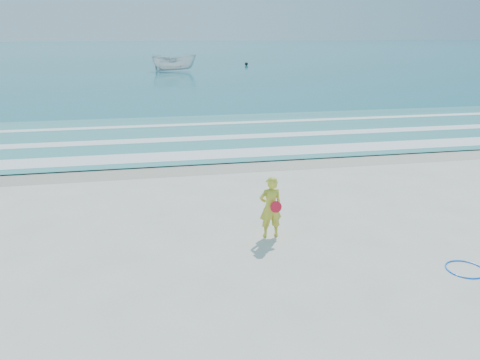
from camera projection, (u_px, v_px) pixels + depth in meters
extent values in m
plane|color=silver|center=(280.00, 297.00, 8.62)|extent=(400.00, 400.00, 0.00)
cube|color=#B2A893|center=(212.00, 165.00, 17.02)|extent=(400.00, 2.40, 0.00)
cube|color=#19727F|center=(154.00, 51.00, 106.65)|extent=(400.00, 190.00, 0.04)
cube|color=#59B7AD|center=(198.00, 135.00, 21.67)|extent=(400.00, 10.00, 0.01)
cube|color=white|center=(208.00, 155.00, 18.22)|extent=(400.00, 1.40, 0.01)
cube|color=white|center=(199.00, 138.00, 20.93)|extent=(400.00, 0.90, 0.01)
cube|color=white|center=(192.00, 124.00, 24.01)|extent=(400.00, 0.60, 0.01)
torus|color=#0E65FF|center=(465.00, 269.00, 9.58)|extent=(0.98, 0.98, 0.03)
imported|color=silver|center=(174.00, 62.00, 54.28)|extent=(5.47, 2.96, 2.00)
sphere|color=black|center=(246.00, 64.00, 63.09)|extent=(0.45, 0.45, 0.45)
imported|color=gold|center=(271.00, 207.00, 10.93)|extent=(0.55, 0.37, 1.49)
cylinder|color=red|center=(276.00, 207.00, 10.75)|extent=(0.27, 0.08, 0.27)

